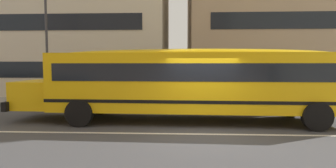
{
  "coord_description": "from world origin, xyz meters",
  "views": [
    {
      "loc": [
        -0.76,
        -8.7,
        2.29
      ],
      "look_at": [
        -1.22,
        0.99,
        1.57
      ],
      "focal_mm": 28.72,
      "sensor_mm": 36.0,
      "label": 1
    }
  ],
  "objects": [
    {
      "name": "ground_plane",
      "position": [
        0.0,
        0.0,
        0.0
      ],
      "size": [
        400.0,
        400.0,
        0.0
      ],
      "primitive_type": "plane",
      "color": "#424244"
    },
    {
      "name": "school_bus",
      "position": [
        -0.49,
        1.99,
        1.72
      ],
      "size": [
        12.99,
        3.3,
        2.89
      ],
      "rotation": [
        0.0,
        0.0,
        3.11
      ],
      "color": "yellow",
      "rests_on": "ground_plane"
    },
    {
      "name": "sidewalk_far",
      "position": [
        0.0,
        7.7,
        0.01
      ],
      "size": [
        120.0,
        3.0,
        0.01
      ],
      "primitive_type": "cube",
      "color": "gray",
      "rests_on": "ground_plane"
    },
    {
      "name": "lane_centreline",
      "position": [
        0.0,
        0.0,
        0.0
      ],
      "size": [
        110.0,
        0.16,
        0.01
      ],
      "primitive_type": "cube",
      "color": "silver",
      "rests_on": "ground_plane"
    },
    {
      "name": "street_lamp",
      "position": [
        -8.71,
        7.0,
        4.31
      ],
      "size": [
        0.44,
        0.44,
        6.8
      ],
      "color": "#38383D",
      "rests_on": "ground_plane"
    }
  ]
}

